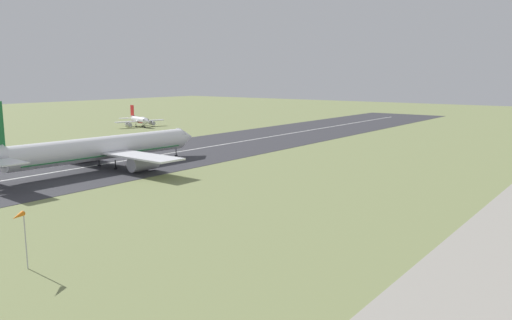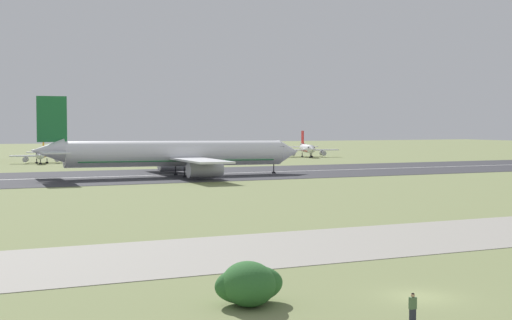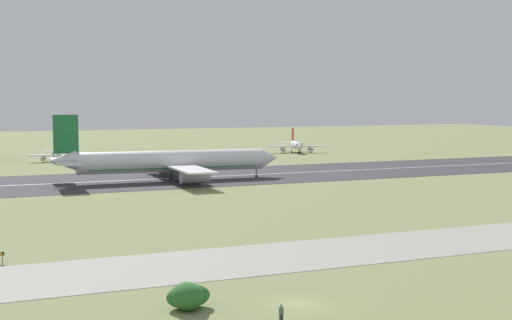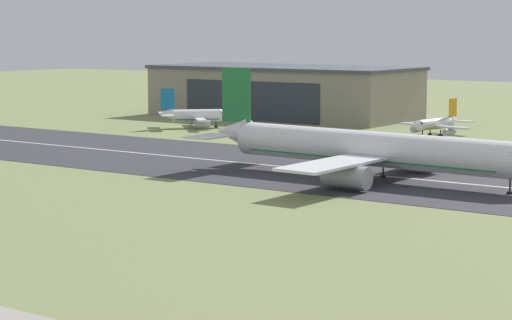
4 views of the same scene
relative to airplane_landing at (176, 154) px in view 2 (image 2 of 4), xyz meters
The scene contains 9 objects.
ground_plane 55.62m from the airplane_landing, 109.17° to the right, with size 695.31×695.31×0.00m, color #7A8451.
runway_strip 19.42m from the airplane_landing, 165.16° to the left, with size 455.31×43.34×0.06m, color #333338.
runway_centreline 19.41m from the airplane_landing, 165.16° to the left, with size 409.78×0.70×0.01m, color silver.
taxiway_road 91.34m from the airplane_landing, 101.51° to the right, with size 341.48×16.73×0.05m, color gray.
airplane_landing is the anchor object (origin of this frame).
airplane_parked_centre 69.21m from the airplane_landing, 106.39° to the left, with size 17.63×16.66×7.93m.
airplane_parked_east 99.55m from the airplane_landing, 45.59° to the left, with size 21.77×19.02×9.07m.
shrub_clump 110.87m from the airplane_landing, 105.22° to the right, with size 4.47×3.75×2.75m.
spectator_left 116.65m from the airplane_landing, 101.07° to the right, with size 0.40×0.24×1.74m.
Camera 2 is at (-28.05, -37.19, 11.07)m, focal length 50.00 mm.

